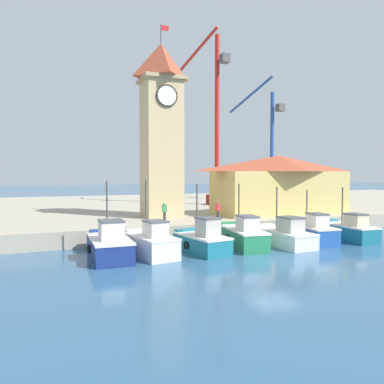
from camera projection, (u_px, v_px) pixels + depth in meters
The scene contains 15 objects.
ground_plane at pixel (274, 260), 21.55m from camera, with size 300.00×300.00×0.00m, color #2D567A.
quay_wharf at pixel (149, 208), 46.94m from camera, with size 120.00×40.00×1.18m, color #A89E89.
fishing_boat_far_left at pixel (109, 245), 21.87m from camera, with size 2.29×5.22×4.53m.
fishing_boat_left_outer at pixel (150, 243), 22.49m from camera, with size 2.65×4.64×4.54m.
fishing_boat_left_inner at pixel (202, 240), 23.52m from camera, with size 2.59×4.49×4.28m.
fishing_boat_mid_left at pixel (242, 236), 25.17m from camera, with size 2.55×5.41×4.26m.
fishing_boat_center at pixel (283, 235), 25.84m from camera, with size 2.34×5.20×4.03m.
fishing_boat_mid_right at pixel (311, 231), 27.17m from camera, with size 2.47×4.98×3.76m.
fishing_boat_right_inner at pixel (348, 230), 27.89m from camera, with size 1.98×4.73×3.94m.
clock_tower at pixel (161, 126), 32.43m from camera, with size 3.61×3.61×16.56m.
warehouse_right at pixel (279, 184), 35.65m from camera, with size 12.74×5.58×5.50m.
port_crane_near at pixel (270, 158), 53.10m from camera, with size 4.72×7.87×17.59m.
port_crane_far at pixel (216, 138), 45.33m from camera, with size 3.65×7.75×21.42m.
dock_worker_near_tower at pixel (165, 212), 28.77m from camera, with size 0.34×0.22×1.62m.
dock_worker_along_quay at pixel (218, 211), 29.28m from camera, with size 0.34×0.22×1.62m.
Camera 1 is at (-12.30, -18.05, 4.97)m, focal length 35.00 mm.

